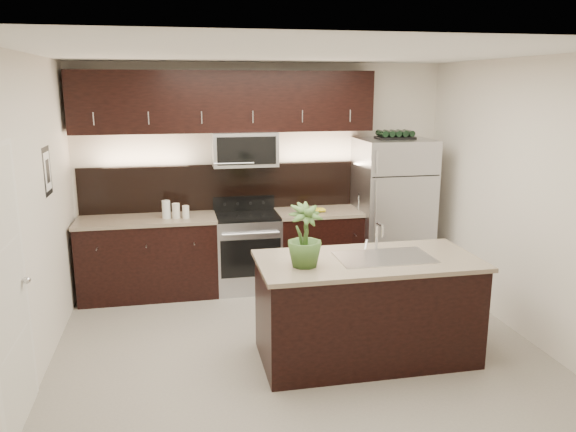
% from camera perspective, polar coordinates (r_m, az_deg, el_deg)
% --- Properties ---
extents(ground, '(4.50, 4.50, 0.00)m').
position_cam_1_polar(ground, '(5.49, 0.94, -13.20)').
color(ground, gray).
rests_on(ground, ground).
extents(room_walls, '(4.52, 4.02, 2.71)m').
position_cam_1_polar(room_walls, '(4.91, -0.16, 4.49)').
color(room_walls, silver).
rests_on(room_walls, ground).
extents(counter_run, '(3.51, 0.65, 0.94)m').
position_cam_1_polar(counter_run, '(6.81, -5.86, -3.69)').
color(counter_run, black).
rests_on(counter_run, ground).
extents(upper_fixtures, '(3.49, 0.40, 1.66)m').
position_cam_1_polar(upper_fixtures, '(6.67, -6.10, 10.54)').
color(upper_fixtures, black).
rests_on(upper_fixtures, counter_run).
extents(island, '(1.96, 0.96, 0.94)m').
position_cam_1_polar(island, '(5.18, 7.97, -9.25)').
color(island, black).
rests_on(island, ground).
extents(sink_faucet, '(0.84, 0.50, 0.28)m').
position_cam_1_polar(sink_faucet, '(5.08, 9.71, -3.98)').
color(sink_faucet, silver).
rests_on(sink_faucet, island).
extents(refrigerator, '(0.87, 0.78, 1.80)m').
position_cam_1_polar(refrigerator, '(7.11, 10.50, 0.46)').
color(refrigerator, '#B2B2B7').
rests_on(refrigerator, ground).
extents(wine_rack, '(0.44, 0.28, 0.10)m').
position_cam_1_polar(wine_rack, '(6.97, 10.82, 8.09)').
color(wine_rack, black).
rests_on(wine_rack, refrigerator).
extents(plant, '(0.37, 0.37, 0.54)m').
position_cam_1_polar(plant, '(4.70, 1.70, -1.99)').
color(plant, '#355622').
rests_on(plant, island).
extents(canisters, '(0.31, 0.13, 0.21)m').
position_cam_1_polar(canisters, '(6.58, -11.54, 0.56)').
color(canisters, silver).
rests_on(canisters, counter_run).
extents(french_press, '(0.09, 0.09, 0.26)m').
position_cam_1_polar(french_press, '(6.96, 7.51, 1.46)').
color(french_press, silver).
rests_on(french_press, counter_run).
extents(bananas, '(0.20, 0.17, 0.06)m').
position_cam_1_polar(bananas, '(6.77, 2.64, 0.64)').
color(bananas, gold).
rests_on(bananas, counter_run).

